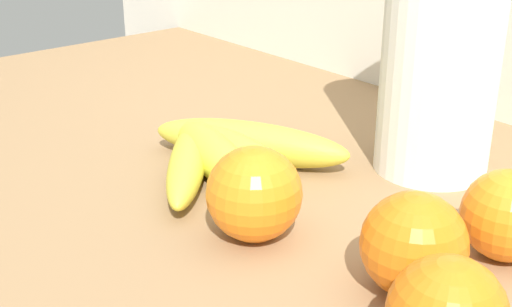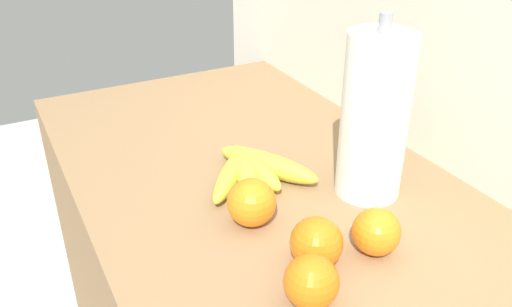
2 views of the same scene
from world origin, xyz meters
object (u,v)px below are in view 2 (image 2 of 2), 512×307
orange_back_left (376,232)px  banana_bunch (251,168)px  orange_front (316,243)px  orange_back_right (311,282)px  orange_right (252,202)px  paper_towel_roll (375,117)px

orange_back_left → banana_bunch: bearing=-166.7°
orange_front → orange_back_right: orange_front is taller
orange_right → orange_back_left: bearing=40.9°
banana_bunch → paper_towel_roll: (0.13, 0.16, 0.12)m
orange_back_right → paper_towel_roll: 0.32m
orange_right → paper_towel_roll: bearing=88.1°
orange_front → orange_back_left: (0.02, 0.09, -0.00)m
orange_right → orange_back_right: bearing=-4.2°
orange_front → orange_back_right: (0.06, -0.05, -0.00)m
orange_front → orange_right: bearing=-165.1°
banana_bunch → orange_right: size_ratio=2.78×
orange_right → orange_back_right: orange_right is taller
orange_right → banana_bunch: bearing=152.9°
orange_front → paper_towel_roll: size_ratio=0.24×
banana_bunch → orange_front: bearing=-6.4°
orange_back_right → banana_bunch: bearing=166.3°
orange_right → orange_front: orange_right is taller
orange_front → banana_bunch: bearing=173.6°
orange_right → orange_back_left: orange_right is taller
orange_right → paper_towel_roll: 0.24m
banana_bunch → orange_right: 0.14m
banana_bunch → orange_back_right: size_ratio=2.98×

